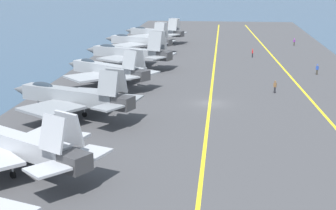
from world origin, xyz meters
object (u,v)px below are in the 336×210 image
at_px(crew_purple_vest, 294,42).
at_px(crew_red_vest, 252,53).
at_px(parked_jet_seventh, 139,41).
at_px(crew_brown_vest, 275,86).
at_px(parked_jet_sixth, 128,53).
at_px(parked_jet_fourth, 71,96).
at_px(parked_jet_fifth, 107,70).
at_px(crew_blue_vest, 317,69).
at_px(parked_jet_third, 16,144).
at_px(parked_jet_eighth, 155,32).

distance_m(crew_purple_vest, crew_red_vest, 20.70).
bearing_deg(parked_jet_seventh, crew_brown_vest, -144.58).
bearing_deg(parked_jet_seventh, parked_jet_sixth, -176.75).
bearing_deg(parked_jet_fourth, parked_jet_fifth, -0.29).
xyz_separation_m(parked_jet_sixth, crew_blue_vest, (-3.34, -31.96, -1.61)).
distance_m(crew_brown_vest, crew_red_vest, 30.73).
xyz_separation_m(parked_jet_fifth, crew_blue_vest, (11.94, -32.38, -1.42)).
height_order(parked_jet_third, parked_jet_fifth, parked_jet_third).
bearing_deg(parked_jet_fourth, parked_jet_sixth, -0.89).
distance_m(parked_jet_fourth, crew_blue_vest, 43.97).
distance_m(parked_jet_eighth, crew_purple_vest, 32.39).
bearing_deg(parked_jet_eighth, parked_jet_sixth, 179.38).
bearing_deg(crew_brown_vest, parked_jet_fourth, 122.47).
bearing_deg(crew_brown_vest, parked_jet_eighth, 25.12).
distance_m(parked_jet_sixth, crew_blue_vest, 32.18).
xyz_separation_m(parked_jet_eighth, crew_brown_vest, (-50.12, -23.50, -1.45)).
bearing_deg(parked_jet_fifth, parked_jet_sixth, -1.57).
bearing_deg(parked_jet_third, crew_blue_vest, -35.22).
height_order(parked_jet_fourth, crew_brown_vest, parked_jet_fourth).
bearing_deg(crew_blue_vest, parked_jet_fifth, 110.24).
height_order(parked_jet_third, crew_blue_vest, parked_jet_third).
distance_m(crew_blue_vest, crew_red_vest, 19.20).
height_order(parked_jet_sixth, crew_brown_vest, parked_jet_sixth).
xyz_separation_m(parked_jet_third, crew_blue_vest, (45.90, -32.40, -1.51)).
xyz_separation_m(parked_jet_eighth, crew_red_vest, (-19.43, -21.97, -1.49)).
bearing_deg(crew_brown_vest, crew_purple_vest, -10.27).
xyz_separation_m(parked_jet_third, parked_jet_fourth, (16.31, 0.07, 0.14)).
relative_size(parked_jet_fifth, parked_jet_seventh, 0.99).
relative_size(parked_jet_fourth, crew_purple_vest, 9.94).
bearing_deg(crew_blue_vest, crew_red_vest, 30.13).
relative_size(parked_jet_third, parked_jet_eighth, 1.05).
bearing_deg(parked_jet_fourth, parked_jet_eighth, -0.75).
bearing_deg(crew_purple_vest, parked_jet_fifth, 144.56).
bearing_deg(parked_jet_eighth, crew_brown_vest, -154.88).
xyz_separation_m(parked_jet_fourth, parked_jet_seventh, (50.44, 0.48, -0.18)).
bearing_deg(parked_jet_third, parked_jet_fifth, -0.03).
bearing_deg(parked_jet_sixth, crew_brown_vest, -126.16).
xyz_separation_m(parked_jet_sixth, crew_brown_vest, (-17.44, -23.85, -1.61)).
bearing_deg(parked_jet_eighth, parked_jet_third, 179.45).
height_order(parked_jet_third, parked_jet_eighth, parked_jet_third).
relative_size(parked_jet_seventh, crew_brown_vest, 8.95).
xyz_separation_m(parked_jet_fourth, crew_purple_vest, (64.13, -33.18, -1.70)).
height_order(parked_jet_seventh, crew_blue_vest, parked_jet_seventh).
bearing_deg(parked_jet_fourth, parked_jet_third, -179.75).
height_order(parked_jet_fifth, crew_red_vest, parked_jet_fifth).
bearing_deg(parked_jet_sixth, parked_jet_fifth, 178.43).
relative_size(parked_jet_third, crew_purple_vest, 9.90).
relative_size(parked_jet_third, parked_jet_sixth, 0.95).
height_order(parked_jet_sixth, crew_red_vest, parked_jet_sixth).
relative_size(parked_jet_fifth, crew_red_vest, 9.22).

